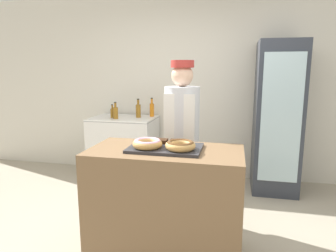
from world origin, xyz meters
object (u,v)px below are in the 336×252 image
beverage_fridge (277,118)px  bottle_amber_b_b (112,113)px  bottle_orange (152,109)px  serving_tray (165,148)px  bottle_amber (138,110)px  donut_chocolate_glaze (180,145)px  baker_person (182,138)px  brownie_back_right (176,142)px  donut_light_glaze (147,143)px  chest_freezer (124,147)px  brownie_back_left (162,141)px  bottle_amber_b (116,112)px

beverage_fridge → bottle_amber_b_b: (-2.28, -0.05, 0.01)m
bottle_orange → bottle_amber_b_b: bearing=-155.5°
beverage_fridge → serving_tray: bearing=-122.4°
bottle_amber → donut_chocolate_glaze: bearing=-62.5°
serving_tray → baker_person: baker_person is taller
brownie_back_right → bottle_amber_b_b: 1.99m
beverage_fridge → bottle_amber: 1.92m
serving_tray → donut_light_glaze: size_ratio=2.45×
baker_person → chest_freezer: size_ratio=1.84×
donut_chocolate_glaze → bottle_orange: size_ratio=0.88×
brownie_back_right → beverage_fridge: bearing=57.2°
beverage_fridge → bottle_orange: (-1.75, 0.19, 0.04)m
baker_person → donut_chocolate_glaze: bearing=-80.9°
brownie_back_left → brownie_back_right: 0.12m
serving_tray → beverage_fridge: bearing=57.6°
bottle_amber_b → bottle_amber_b_b: 0.12m
bottle_amber → bottle_orange: 0.22m
brownie_back_left → donut_chocolate_glaze: bearing=-42.1°
donut_chocolate_glaze → brownie_back_left: 0.27m
serving_tray → bottle_amber_b: size_ratio=2.50×
bottle_orange → bottle_amber_b_b: 0.58m
donut_chocolate_glaze → baker_person: baker_person is taller
serving_tray → brownie_back_right: brownie_back_right is taller
donut_light_glaze → brownie_back_left: bearing=67.4°
baker_person → bottle_amber_b: baker_person is taller
baker_person → bottle_amber_b_b: baker_person is taller
baker_person → donut_light_glaze: bearing=-102.9°
donut_light_glaze → bottle_orange: (-0.52, 1.98, 0.01)m
brownie_back_right → chest_freezer: bearing=124.2°
bottle_amber_b_b → bottle_amber_b: bearing=-44.8°
donut_light_glaze → bottle_amber: bottle_amber is taller
bottle_amber_b → bottle_orange: 0.55m
donut_light_glaze → bottle_amber: 1.96m
bottle_orange → donut_light_glaze: bearing=-75.4°
baker_person → brownie_back_right: bearing=-85.8°
donut_chocolate_glaze → chest_freezer: size_ratio=0.27×
donut_light_glaze → baker_person: baker_person is taller
donut_light_glaze → donut_chocolate_glaze: size_ratio=1.00×
chest_freezer → bottle_orange: bottle_orange is taller
donut_chocolate_glaze → brownie_back_right: size_ratio=2.46×
brownie_back_right → beverage_fridge: (1.03, 1.61, -0.01)m
bottle_orange → chest_freezer: bearing=-153.8°
brownie_back_right → chest_freezer: 2.02m
serving_tray → bottle_amber: bearing=114.7°
brownie_back_right → bottle_orange: bottle_orange is taller
serving_tray → donut_chocolate_glaze: donut_chocolate_glaze is taller
chest_freezer → bottle_orange: size_ratio=3.32×
baker_person → bottle_amber_b_b: (-1.21, 1.04, 0.09)m
serving_tray → donut_light_glaze: (-0.14, -0.06, 0.05)m
baker_person → beverage_fridge: size_ratio=0.86×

